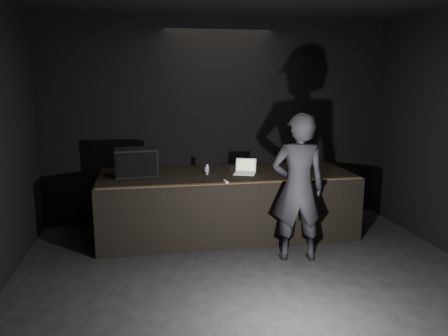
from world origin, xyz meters
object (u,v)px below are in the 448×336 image
object	(u,v)px
person	(298,188)
stage_riser	(226,203)
laptop	(245,170)
beer_can	(207,169)
stage_monitor	(136,162)

from	to	relation	value
person	stage_riser	bearing A→B (deg)	-48.80
stage_riser	person	bearing A→B (deg)	-57.49
laptop	beer_can	size ratio (longest dim) A/B	2.51
laptop	stage_monitor	bearing A→B (deg)	-163.43
stage_riser	stage_monitor	size ratio (longest dim) A/B	5.96
beer_can	person	world-z (taller)	person
beer_can	laptop	bearing A→B (deg)	-2.77
laptop	person	world-z (taller)	person
beer_can	stage_monitor	bearing A→B (deg)	174.26
person	stage_monitor	bearing A→B (deg)	-21.77
stage_monitor	beer_can	xyz separation A→B (m)	(1.09, -0.11, -0.13)
stage_riser	person	xyz separation A→B (m)	(0.77, -1.21, 0.52)
stage_monitor	person	distance (m)	2.54
stage_monitor	laptop	world-z (taller)	stage_monitor
stage_riser	laptop	bearing A→B (deg)	-13.18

